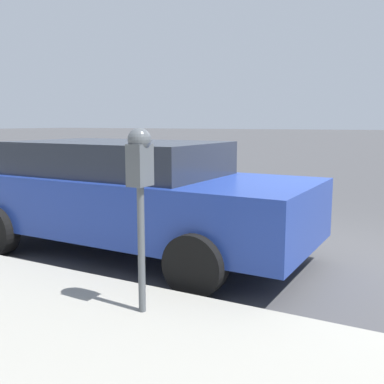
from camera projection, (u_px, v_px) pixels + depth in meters
The scene contains 3 objects.
ground_plane at pixel (326, 257), 5.74m from camera, with size 220.00×220.00×0.00m, color #424244.
parking_meter at pixel (140, 173), 3.62m from camera, with size 0.21×0.19×1.54m.
car_blue at pixel (128, 194), 5.85m from camera, with size 2.14×4.75×1.46m.
Camera 1 is at (-5.70, -1.11, 1.70)m, focal length 42.00 mm.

